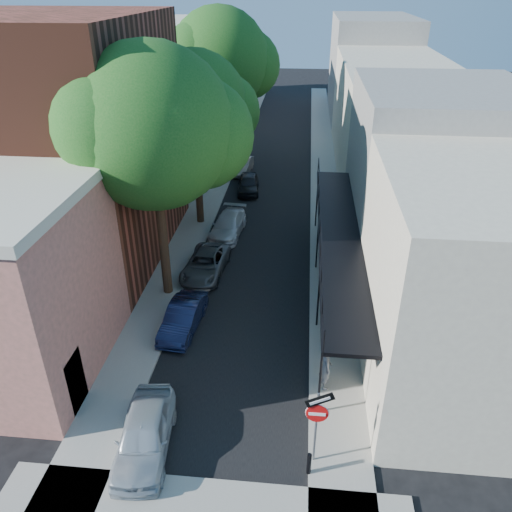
% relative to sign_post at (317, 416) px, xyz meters
% --- Properties ---
extents(ground, '(160.00, 160.00, 0.00)m').
position_rel_sign_post_xyz_m(ground, '(-3.16, -0.97, -2.04)').
color(ground, black).
rests_on(ground, ground).
extents(road_surface, '(6.00, 64.00, 0.01)m').
position_rel_sign_post_xyz_m(road_surface, '(-3.16, 29.03, -2.03)').
color(road_surface, black).
rests_on(road_surface, ground).
extents(sidewalk_left, '(2.00, 64.00, 0.12)m').
position_rel_sign_post_xyz_m(sidewalk_left, '(-7.16, 29.03, -1.98)').
color(sidewalk_left, gray).
rests_on(sidewalk_left, ground).
extents(sidewalk_right, '(2.00, 64.00, 0.12)m').
position_rel_sign_post_xyz_m(sidewalk_right, '(0.84, 29.03, -1.98)').
color(sidewalk_right, gray).
rests_on(sidewalk_right, ground).
extents(sidewalk_cross, '(12.00, 2.00, 0.12)m').
position_rel_sign_post_xyz_m(sidewalk_cross, '(-3.16, -1.97, -1.98)').
color(sidewalk_cross, gray).
rests_on(sidewalk_cross, ground).
extents(buildings_left, '(10.10, 59.10, 12.00)m').
position_rel_sign_post_xyz_m(buildings_left, '(-12.46, 27.79, 2.90)').
color(buildings_left, '#DD8171').
rests_on(buildings_left, ground).
extents(buildings_right, '(9.80, 55.00, 10.00)m').
position_rel_sign_post_xyz_m(buildings_right, '(5.83, 28.51, 2.39)').
color(buildings_right, beige).
rests_on(buildings_right, ground).
extents(sign_post, '(0.89, 0.17, 2.99)m').
position_rel_sign_post_xyz_m(sign_post, '(0.00, 0.00, 0.00)').
color(sign_post, '#595B60').
rests_on(sign_post, ground).
extents(bollard, '(0.14, 0.14, 0.80)m').
position_rel_sign_post_xyz_m(bollard, '(-0.16, -0.47, -1.52)').
color(bollard, black).
rests_on(bollard, sidewalk_right).
extents(oak_near, '(7.48, 6.80, 11.42)m').
position_rel_sign_post_xyz_m(oak_near, '(-6.53, 9.29, 5.84)').
color(oak_near, black).
rests_on(oak_near, ground).
extents(oak_mid, '(6.60, 6.00, 10.20)m').
position_rel_sign_post_xyz_m(oak_mid, '(-6.58, 17.26, 5.02)').
color(oak_mid, black).
rests_on(oak_mid, ground).
extents(oak_far, '(7.70, 7.00, 11.90)m').
position_rel_sign_post_xyz_m(oak_far, '(-6.51, 26.30, 6.22)').
color(oak_far, black).
rests_on(oak_far, ground).
extents(parked_car_a, '(2.01, 4.16, 1.37)m').
position_rel_sign_post_xyz_m(parked_car_a, '(-5.36, -0.02, -1.35)').
color(parked_car_a, '#A3ADB4').
rests_on(parked_car_a, ground).
extents(parked_car_b, '(1.56, 3.71, 1.19)m').
position_rel_sign_post_xyz_m(parked_car_b, '(-5.59, 6.34, -1.44)').
color(parked_car_b, '#111837').
rests_on(parked_car_b, ground).
extents(parked_car_c, '(2.20, 4.25, 1.15)m').
position_rel_sign_post_xyz_m(parked_car_c, '(-5.49, 10.99, -1.46)').
color(parked_car_c, '#4E5055').
rests_on(parked_car_c, ground).
extents(parked_car_d, '(2.02, 4.24, 1.19)m').
position_rel_sign_post_xyz_m(parked_car_d, '(-5.02, 15.61, -1.44)').
color(parked_car_d, silver).
rests_on(parked_car_d, ground).
extents(parked_car_e, '(1.74, 3.70, 1.22)m').
position_rel_sign_post_xyz_m(parked_car_e, '(-4.57, 22.46, -1.43)').
color(parked_car_e, black).
rests_on(parked_car_e, ground).
extents(parked_car_f, '(1.52, 3.65, 1.17)m').
position_rel_sign_post_xyz_m(parked_car_f, '(-5.49, 26.33, -1.45)').
color(parked_car_f, slate).
rests_on(parked_car_f, ground).
extents(pedestrian, '(0.55, 0.73, 1.82)m').
position_rel_sign_post_xyz_m(pedestrian, '(0.39, 3.30, -1.01)').
color(pedestrian, slate).
rests_on(pedestrian, sidewalk_right).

